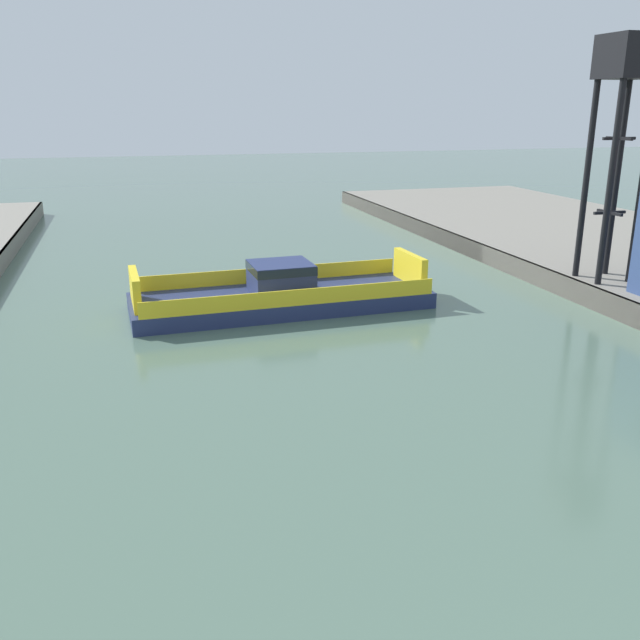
% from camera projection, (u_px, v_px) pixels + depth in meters
% --- Properties ---
extents(chain_ferry, '(21.12, 7.68, 3.30)m').
position_uv_depth(chain_ferry, '(281.00, 294.00, 48.00)').
color(chain_ferry, navy).
rests_on(chain_ferry, ground).
extents(crane_tower, '(3.36, 3.36, 16.68)m').
position_uv_depth(crane_tower, '(625.00, 90.00, 45.85)').
color(crane_tower, black).
rests_on(crane_tower, quay_right).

